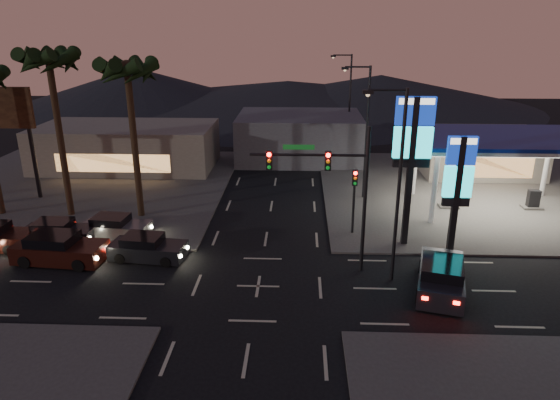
{
  "coord_description": "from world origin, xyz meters",
  "views": [
    {
      "loc": [
        2.06,
        -22.71,
        12.82
      ],
      "look_at": [
        0.93,
        4.93,
        3.0
      ],
      "focal_mm": 32.0,
      "sensor_mm": 36.0,
      "label": 1
    }
  ],
  "objects_px": {
    "traffic_signal_mast": "(332,179)",
    "car_lane_a_front": "(147,248)",
    "pylon_sign_tall": "(413,143)",
    "pylon_sign_short": "(458,177)",
    "car_lane_a_mid": "(59,249)",
    "suv_station": "(441,276)",
    "car_lane_b_mid": "(58,233)",
    "car_lane_b_front": "(115,227)",
    "gas_station": "(500,141)"
  },
  "relations": [
    {
      "from": "pylon_sign_tall",
      "to": "suv_station",
      "type": "height_order",
      "value": "pylon_sign_tall"
    },
    {
      "from": "car_lane_a_mid",
      "to": "traffic_signal_mast",
      "type": "bearing_deg",
      "value": -1.46
    },
    {
      "from": "car_lane_a_mid",
      "to": "car_lane_b_mid",
      "type": "height_order",
      "value": "car_lane_a_mid"
    },
    {
      "from": "pylon_sign_tall",
      "to": "car_lane_b_mid",
      "type": "xyz_separation_m",
      "value": [
        -21.28,
        -0.54,
        -5.73
      ]
    },
    {
      "from": "car_lane_a_mid",
      "to": "suv_station",
      "type": "distance_m",
      "value": 20.9
    },
    {
      "from": "gas_station",
      "to": "traffic_signal_mast",
      "type": "bearing_deg",
      "value": -140.72
    },
    {
      "from": "pylon_sign_short",
      "to": "car_lane_a_front",
      "type": "bearing_deg",
      "value": -174.97
    },
    {
      "from": "car_lane_b_front",
      "to": "pylon_sign_tall",
      "type": "bearing_deg",
      "value": -1.35
    },
    {
      "from": "traffic_signal_mast",
      "to": "car_lane_b_mid",
      "type": "height_order",
      "value": "traffic_signal_mast"
    },
    {
      "from": "car_lane_b_mid",
      "to": "car_lane_a_mid",
      "type": "bearing_deg",
      "value": -63.51
    },
    {
      "from": "traffic_signal_mast",
      "to": "car_lane_a_mid",
      "type": "bearing_deg",
      "value": 178.54
    },
    {
      "from": "gas_station",
      "to": "car_lane_a_front",
      "type": "height_order",
      "value": "gas_station"
    },
    {
      "from": "pylon_sign_short",
      "to": "car_lane_b_mid",
      "type": "height_order",
      "value": "pylon_sign_short"
    },
    {
      "from": "pylon_sign_short",
      "to": "car_lane_a_mid",
      "type": "bearing_deg",
      "value": -174.61
    },
    {
      "from": "pylon_sign_short",
      "to": "traffic_signal_mast",
      "type": "height_order",
      "value": "traffic_signal_mast"
    },
    {
      "from": "car_lane_a_mid",
      "to": "car_lane_b_front",
      "type": "height_order",
      "value": "car_lane_a_mid"
    },
    {
      "from": "pylon_sign_short",
      "to": "car_lane_a_front",
      "type": "distance_m",
      "value": 18.14
    },
    {
      "from": "traffic_signal_mast",
      "to": "car_lane_b_front",
      "type": "xyz_separation_m",
      "value": [
        -13.32,
        3.94,
        -4.57
      ]
    },
    {
      "from": "car_lane_a_front",
      "to": "suv_station",
      "type": "distance_m",
      "value": 16.17
    },
    {
      "from": "pylon_sign_short",
      "to": "car_lane_b_front",
      "type": "relative_size",
      "value": 1.57
    },
    {
      "from": "traffic_signal_mast",
      "to": "pylon_sign_short",
      "type": "bearing_deg",
      "value": 19.13
    },
    {
      "from": "pylon_sign_tall",
      "to": "suv_station",
      "type": "bearing_deg",
      "value": -82.11
    },
    {
      "from": "suv_station",
      "to": "car_lane_a_mid",
      "type": "bearing_deg",
      "value": 173.39
    },
    {
      "from": "suv_station",
      "to": "pylon_sign_short",
      "type": "bearing_deg",
      "value": 69.05
    },
    {
      "from": "gas_station",
      "to": "pylon_sign_short",
      "type": "distance_m",
      "value": 9.02
    },
    {
      "from": "traffic_signal_mast",
      "to": "suv_station",
      "type": "xyz_separation_m",
      "value": [
        5.51,
        -2.02,
        -4.43
      ]
    },
    {
      "from": "car_lane_a_mid",
      "to": "suv_station",
      "type": "bearing_deg",
      "value": -6.61
    },
    {
      "from": "traffic_signal_mast",
      "to": "car_lane_b_mid",
      "type": "relative_size",
      "value": 1.81
    },
    {
      "from": "traffic_signal_mast",
      "to": "car_lane_a_front",
      "type": "height_order",
      "value": "traffic_signal_mast"
    },
    {
      "from": "gas_station",
      "to": "suv_station",
      "type": "distance_m",
      "value": 14.44
    },
    {
      "from": "car_lane_a_mid",
      "to": "car_lane_b_front",
      "type": "distance_m",
      "value": 4.04
    },
    {
      "from": "pylon_sign_tall",
      "to": "gas_station",
      "type": "bearing_deg",
      "value": 40.91
    },
    {
      "from": "car_lane_a_mid",
      "to": "car_lane_b_mid",
      "type": "relative_size",
      "value": 1.19
    },
    {
      "from": "pylon_sign_tall",
      "to": "car_lane_a_mid",
      "type": "bearing_deg",
      "value": -171.12
    },
    {
      "from": "pylon_sign_tall",
      "to": "traffic_signal_mast",
      "type": "relative_size",
      "value": 1.12
    },
    {
      "from": "pylon_sign_tall",
      "to": "traffic_signal_mast",
      "type": "distance_m",
      "value": 6.02
    },
    {
      "from": "suv_station",
      "to": "traffic_signal_mast",
      "type": "bearing_deg",
      "value": 159.9
    },
    {
      "from": "car_lane_a_front",
      "to": "pylon_sign_tall",
      "type": "bearing_deg",
      "value": 9.57
    },
    {
      "from": "pylon_sign_tall",
      "to": "suv_station",
      "type": "distance_m",
      "value": 7.91
    },
    {
      "from": "car_lane_a_front",
      "to": "pylon_sign_short",
      "type": "bearing_deg",
      "value": 5.03
    },
    {
      "from": "pylon_sign_tall",
      "to": "car_lane_b_front",
      "type": "xyz_separation_m",
      "value": [
        -18.06,
        0.43,
        -5.74
      ]
    },
    {
      "from": "pylon_sign_tall",
      "to": "car_lane_b_front",
      "type": "distance_m",
      "value": 18.95
    },
    {
      "from": "pylon_sign_tall",
      "to": "car_lane_a_front",
      "type": "xyz_separation_m",
      "value": [
        -15.12,
        -2.55,
        -5.73
      ]
    },
    {
      "from": "gas_station",
      "to": "traffic_signal_mast",
      "type": "height_order",
      "value": "traffic_signal_mast"
    },
    {
      "from": "car_lane_a_mid",
      "to": "suv_station",
      "type": "relative_size",
      "value": 0.96
    },
    {
      "from": "gas_station",
      "to": "suv_station",
      "type": "height_order",
      "value": "gas_station"
    },
    {
      "from": "traffic_signal_mast",
      "to": "car_lane_b_mid",
      "type": "bearing_deg",
      "value": 169.81
    },
    {
      "from": "pylon_sign_tall",
      "to": "pylon_sign_short",
      "type": "relative_size",
      "value": 1.29
    },
    {
      "from": "pylon_sign_tall",
      "to": "pylon_sign_short",
      "type": "bearing_deg",
      "value": -21.8
    },
    {
      "from": "car_lane_a_front",
      "to": "car_lane_a_mid",
      "type": "distance_m",
      "value": 4.91
    }
  ]
}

